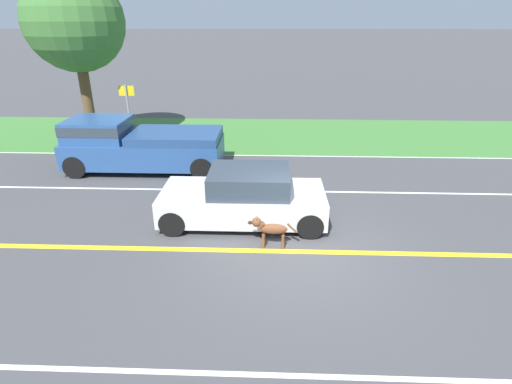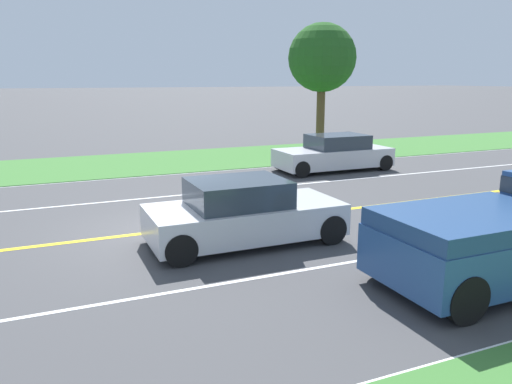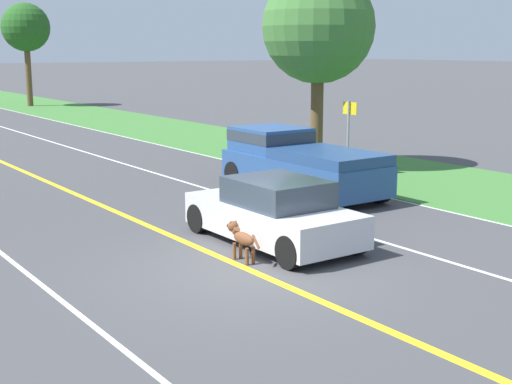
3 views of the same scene
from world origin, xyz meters
name	(u,v)px [view 3 (image 3 of 3)]	position (x,y,z in m)	size (l,w,h in m)	color
ground_plane	(253,272)	(0.00, 0.00, 0.00)	(400.00, 400.00, 0.00)	#424244
centre_divider_line	(253,271)	(0.00, 0.00, 0.00)	(0.18, 160.00, 0.01)	yellow
lane_edge_line_right	(488,220)	(7.00, 0.00, 0.00)	(0.14, 160.00, 0.01)	white
lane_dash_same_dir	(386,243)	(3.50, 0.00, 0.00)	(0.10, 160.00, 0.01)	white
lane_dash_oncoming	(74,310)	(-3.50, 0.00, 0.00)	(0.10, 160.00, 0.01)	white
ego_car	(274,213)	(1.52, 1.39, 0.66)	(1.93, 4.22, 1.42)	silver
dog	(241,237)	(0.23, 0.73, 0.47)	(0.24, 1.15, 0.76)	brown
pickup_truck	(298,162)	(5.34, 5.37, 0.91)	(2.11, 5.34, 1.79)	#284C84
roadside_tree_right_near	(318,28)	(8.58, 8.39, 4.80)	(3.83, 3.83, 6.75)	brown
roadside_tree_right_far	(26,28)	(9.24, 41.25, 5.53)	(3.40, 3.40, 7.30)	brown
street_sign	(349,129)	(8.49, 6.67, 1.55)	(0.11, 0.64, 2.46)	gray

